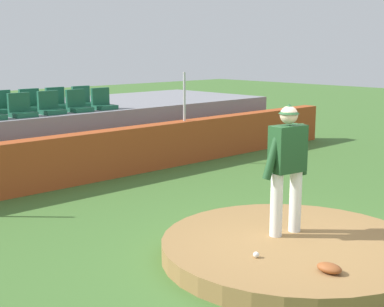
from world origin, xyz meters
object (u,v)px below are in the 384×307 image
(stadium_chair_4, at_px, (78,105))
(stadium_chair_5, at_px, (103,103))
(stadium_chair_9, at_px, (31,104))
(pitcher, at_px, (287,160))
(stadium_chair_10, at_px, (57,102))
(fielding_glove, at_px, (329,268))
(stadium_chair_2, at_px, (21,109))
(stadium_chair_3, at_px, (50,107))
(stadium_chair_8, at_px, (2,106))
(stadium_chair_11, at_px, (83,100))
(baseball, at_px, (256,255))

(stadium_chair_4, xyz_separation_m, stadium_chair_5, (0.69, 0.02, 0.00))
(stadium_chair_4, height_order, stadium_chair_9, same)
(pitcher, relative_size, stadium_chair_10, 3.56)
(fielding_glove, bearing_deg, stadium_chair_5, -19.55)
(stadium_chair_2, distance_m, stadium_chair_10, 1.69)
(pitcher, xyz_separation_m, stadium_chair_9, (0.20, 7.49, 0.19))
(stadium_chair_3, relative_size, stadium_chair_8, 1.00)
(stadium_chair_11, bearing_deg, stadium_chair_4, 51.61)
(baseball, bearing_deg, stadium_chair_4, 74.89)
(baseball, xyz_separation_m, stadium_chair_11, (2.56, 7.77, 1.18))
(stadium_chair_3, distance_m, stadium_chair_10, 1.13)
(pitcher, relative_size, stadium_chair_3, 3.56)
(stadium_chair_11, bearing_deg, pitcher, 78.01)
(pitcher, bearing_deg, fielding_glove, -112.51)
(stadium_chair_8, distance_m, stadium_chair_11, 2.08)
(stadium_chair_4, bearing_deg, pitcher, 82.35)
(stadium_chair_3, bearing_deg, stadium_chair_8, -52.35)
(stadium_chair_2, bearing_deg, stadium_chair_5, -178.91)
(baseball, bearing_deg, stadium_chair_11, 71.76)
(fielding_glove, distance_m, stadium_chair_8, 8.75)
(stadium_chair_5, bearing_deg, stadium_chair_2, 1.09)
(pitcher, xyz_separation_m, stadium_chair_11, (1.58, 7.47, 0.19))
(stadium_chair_2, relative_size, stadium_chair_4, 1.00)
(stadium_chair_4, xyz_separation_m, stadium_chair_11, (0.70, 0.89, 0.00))
(stadium_chair_8, xyz_separation_m, stadium_chair_11, (2.08, -0.04, 0.00))
(stadium_chair_4, distance_m, stadium_chair_11, 1.13)
(stadium_chair_2, height_order, stadium_chair_4, same)
(stadium_chair_4, distance_m, stadium_chair_5, 0.69)
(stadium_chair_2, xyz_separation_m, stadium_chair_11, (2.10, 0.90, 0.00))
(pitcher, xyz_separation_m, stadium_chair_10, (0.88, 7.51, 0.19))
(stadium_chair_8, height_order, stadium_chair_10, same)
(stadium_chair_8, xyz_separation_m, stadium_chair_10, (1.38, 0.00, 0.00))
(stadium_chair_10, bearing_deg, stadium_chair_11, 176.66)
(fielding_glove, relative_size, stadium_chair_2, 0.60)
(stadium_chair_2, bearing_deg, pitcher, 94.49)
(stadium_chair_2, bearing_deg, stadium_chair_4, -179.34)
(pitcher, distance_m, fielding_glove, 1.69)
(stadium_chair_8, bearing_deg, stadium_chair_2, 88.94)
(pitcher, xyz_separation_m, stadium_chair_8, (-0.50, 7.50, 0.19))
(stadium_chair_5, bearing_deg, stadium_chair_10, -52.55)
(stadium_chair_10, bearing_deg, stadium_chair_8, 0.11)
(stadium_chair_4, height_order, stadium_chair_5, same)
(stadium_chair_4, xyz_separation_m, stadium_chair_9, (-0.68, 0.91, 0.00))
(pitcher, bearing_deg, stadium_chair_2, 103.81)
(pitcher, distance_m, stadium_chair_2, 6.59)
(fielding_glove, distance_m, stadium_chair_3, 7.92)
(stadium_chair_9, xyz_separation_m, stadium_chair_11, (1.39, -0.02, 0.00))
(stadium_chair_9, relative_size, stadium_chair_10, 1.00)
(baseball, distance_m, stadium_chair_11, 8.27)
(baseball, distance_m, stadium_chair_4, 7.23)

